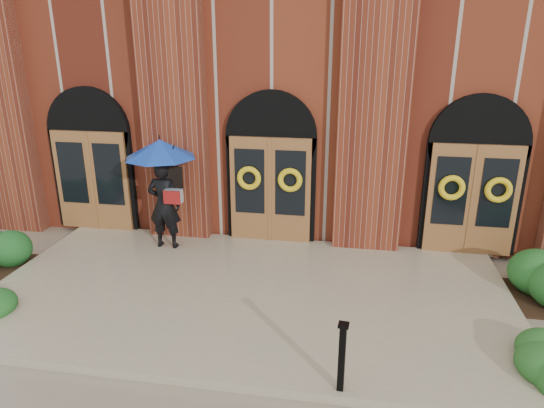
# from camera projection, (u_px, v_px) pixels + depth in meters

# --- Properties ---
(ground) EXTENTS (90.00, 90.00, 0.00)m
(ground) POSITION_uv_depth(u_px,v_px,m) (246.00, 301.00, 9.28)
(ground) COLOR gray
(ground) RESTS_ON ground
(landing) EXTENTS (10.00, 5.30, 0.15)m
(landing) POSITION_uv_depth(u_px,v_px,m) (248.00, 294.00, 9.40)
(landing) COLOR tan
(landing) RESTS_ON ground
(church_building) EXTENTS (16.20, 12.53, 7.00)m
(church_building) POSITION_uv_depth(u_px,v_px,m) (301.00, 78.00, 16.33)
(church_building) COLOR maroon
(church_building) RESTS_ON ground
(man_with_umbrella) EXTENTS (1.60, 1.60, 2.53)m
(man_with_umbrella) POSITION_uv_depth(u_px,v_px,m) (162.00, 173.00, 10.79)
(man_with_umbrella) COLOR black
(man_with_umbrella) RESTS_ON landing
(metal_post) EXTENTS (0.16, 0.16, 1.06)m
(metal_post) POSITION_uv_depth(u_px,v_px,m) (342.00, 356.00, 6.57)
(metal_post) COLOR black
(metal_post) RESTS_ON landing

